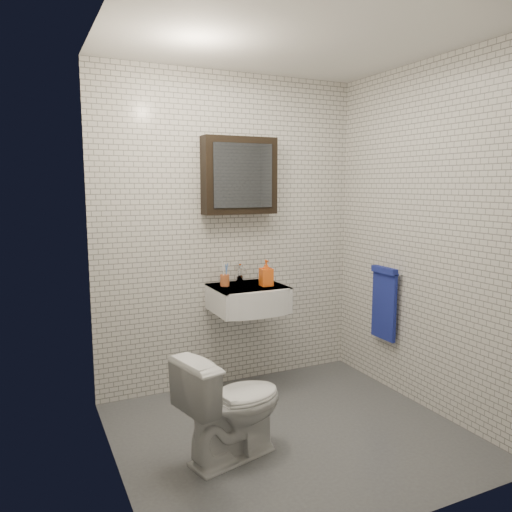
# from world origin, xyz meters

# --- Properties ---
(ground) EXTENTS (2.20, 2.00, 0.01)m
(ground) POSITION_xyz_m (0.00, 0.00, 0.01)
(ground) COLOR #474A4E
(ground) RESTS_ON ground
(room_shell) EXTENTS (2.22, 2.02, 2.51)m
(room_shell) POSITION_xyz_m (0.00, 0.00, 1.47)
(room_shell) COLOR silver
(room_shell) RESTS_ON ground
(washbasin) EXTENTS (0.55, 0.50, 0.20)m
(washbasin) POSITION_xyz_m (0.05, 0.73, 0.76)
(washbasin) COLOR white
(washbasin) RESTS_ON room_shell
(faucet) EXTENTS (0.06, 0.20, 0.15)m
(faucet) POSITION_xyz_m (0.05, 0.93, 0.92)
(faucet) COLOR silver
(faucet) RESTS_ON washbasin
(mirror_cabinet) EXTENTS (0.60, 0.15, 0.60)m
(mirror_cabinet) POSITION_xyz_m (0.05, 0.93, 1.70)
(mirror_cabinet) COLOR black
(mirror_cabinet) RESTS_ON room_shell
(towel_rail) EXTENTS (0.09, 0.30, 0.58)m
(towel_rail) POSITION_xyz_m (1.04, 0.35, 0.72)
(towel_rail) COLOR silver
(towel_rail) RESTS_ON room_shell
(toothbrush_cup) EXTENTS (0.09, 0.09, 0.20)m
(toothbrush_cup) POSITION_xyz_m (-0.12, 0.84, 0.90)
(toothbrush_cup) COLOR #B95A2E
(toothbrush_cup) RESTS_ON washbasin
(soap_bottle) EXTENTS (0.10, 0.10, 0.20)m
(soap_bottle) POSITION_xyz_m (0.18, 0.71, 0.95)
(soap_bottle) COLOR orange
(soap_bottle) RESTS_ON washbasin
(toilet) EXTENTS (0.72, 0.52, 0.67)m
(toilet) POSITION_xyz_m (-0.45, -0.09, 0.33)
(toilet) COLOR white
(toilet) RESTS_ON ground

